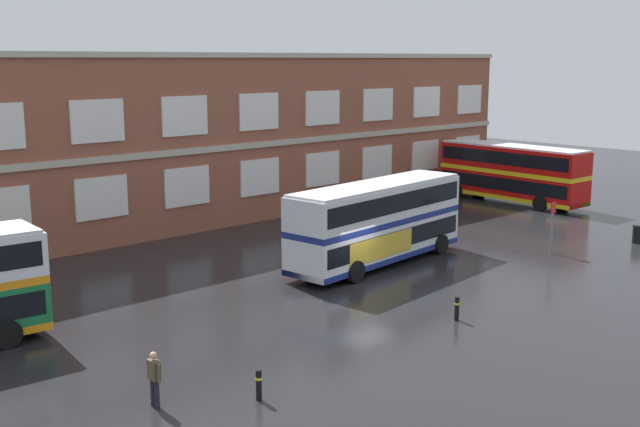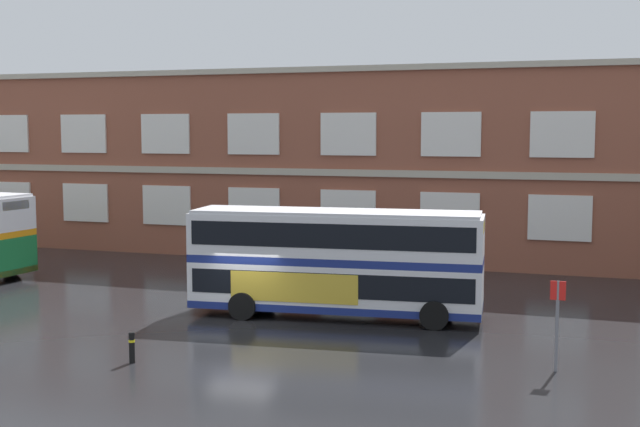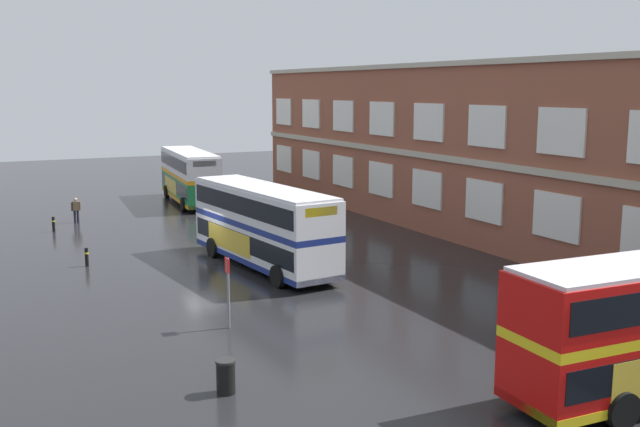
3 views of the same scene
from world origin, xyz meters
TOP-DOWN VIEW (x-y plane):
  - ground_plane at (0.00, 2.00)m, footprint 120.00×120.00m
  - brick_terminal_building at (2.60, 17.98)m, footprint 53.71×8.19m
  - double_decker_near at (-18.75, 4.64)m, footprint 11.19×3.60m
  - double_decker_middle at (2.98, 1.92)m, footprint 11.20×3.68m
  - waiting_passenger at (-13.76, -4.66)m, footprint 0.24×0.63m
  - bus_stand_flag at (11.28, -2.85)m, footprint 0.44×0.10m
  - station_litter_bin at (16.86, -4.93)m, footprint 0.60×0.60m
  - safety_bollard_west at (-11.26, -6.40)m, footprint 0.19×0.19m
  - safety_bollard_east at (-1.05, -6.03)m, footprint 0.19×0.19m

SIDE VIEW (x-z plane):
  - ground_plane at x=0.00m, z-range 0.00..0.00m
  - safety_bollard_west at x=-11.26m, z-range 0.02..0.97m
  - safety_bollard_east at x=-1.05m, z-range 0.02..0.97m
  - station_litter_bin at x=16.86m, z-range 0.01..1.04m
  - waiting_passenger at x=-13.76m, z-range 0.08..1.78m
  - bus_stand_flag at x=11.28m, z-range 0.29..2.99m
  - double_decker_near at x=-18.75m, z-range 0.11..4.18m
  - double_decker_middle at x=2.98m, z-range 0.11..4.18m
  - brick_terminal_building at x=2.60m, z-range -0.15..10.27m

